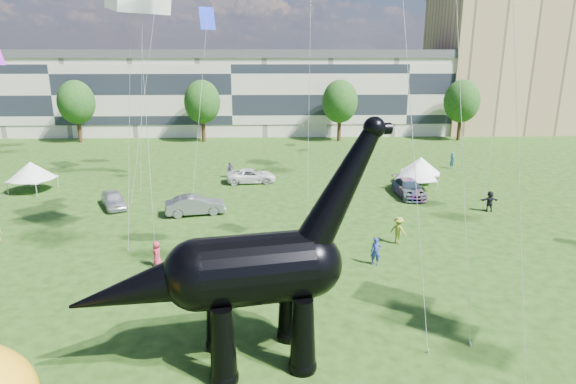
{
  "coord_description": "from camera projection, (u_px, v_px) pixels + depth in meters",
  "views": [
    {
      "loc": [
        -1.8,
        -17.72,
        12.36
      ],
      "look_at": [
        -0.99,
        8.0,
        5.0
      ],
      "focal_mm": 30.0,
      "sensor_mm": 36.0,
      "label": 1
    }
  ],
  "objects": [
    {
      "name": "ground",
      "position": [
        317.0,
        356.0,
        20.48
      ],
      "size": [
        220.0,
        220.0,
        0.0
      ],
      "primitive_type": "plane",
      "color": "#16330C",
      "rests_on": "ground"
    },
    {
      "name": "terrace_row",
      "position": [
        235.0,
        95.0,
        78.17
      ],
      "size": [
        78.0,
        11.0,
        12.0
      ],
      "primitive_type": "cube",
      "color": "beige",
      "rests_on": "ground"
    },
    {
      "name": "apartment_block",
      "position": [
        520.0,
        63.0,
        81.12
      ],
      "size": [
        28.0,
        18.0,
        22.0
      ],
      "primitive_type": "cube",
      "color": "tan",
      "rests_on": "ground"
    },
    {
      "name": "tree_far_left",
      "position": [
        76.0,
        99.0,
        68.77
      ],
      "size": [
        5.2,
        5.2,
        9.44
      ],
      "color": "#382314",
      "rests_on": "ground"
    },
    {
      "name": "tree_mid_left",
      "position": [
        202.0,
        98.0,
        69.32
      ],
      "size": [
        5.2,
        5.2,
        9.44
      ],
      "color": "#382314",
      "rests_on": "ground"
    },
    {
      "name": "tree_mid_right",
      "position": [
        340.0,
        98.0,
        69.92
      ],
      "size": [
        5.2,
        5.2,
        9.44
      ],
      "color": "#382314",
      "rests_on": "ground"
    },
    {
      "name": "tree_far_right",
      "position": [
        462.0,
        98.0,
        70.46
      ],
      "size": [
        5.2,
        5.2,
        9.44
      ],
      "color": "#382314",
      "rests_on": "ground"
    },
    {
      "name": "dinosaur_sculpture",
      "position": [
        244.0,
        274.0,
        19.14
      ],
      "size": [
        12.84,
        4.61,
        10.46
      ],
      "rotation": [
        0.0,
        0.0,
        0.2
      ],
      "color": "black",
      "rests_on": "ground"
    },
    {
      "name": "car_silver",
      "position": [
        114.0,
        199.0,
        40.22
      ],
      "size": [
        3.35,
        4.42,
        1.4
      ],
      "primitive_type": "imported",
      "rotation": [
        0.0,
        0.0,
        0.47
      ],
      "color": "silver",
      "rests_on": "ground"
    },
    {
      "name": "car_grey",
      "position": [
        195.0,
        205.0,
        38.46
      ],
      "size": [
        4.96,
        2.6,
        1.56
      ],
      "primitive_type": "imported",
      "rotation": [
        0.0,
        0.0,
        1.78
      ],
      "color": "slate",
      "rests_on": "ground"
    },
    {
      "name": "car_white",
      "position": [
        251.0,
        176.0,
        48.1
      ],
      "size": [
        5.18,
        2.81,
        1.38
      ],
      "primitive_type": "imported",
      "rotation": [
        0.0,
        0.0,
        1.68
      ],
      "color": "silver",
      "rests_on": "ground"
    },
    {
      "name": "car_dark",
      "position": [
        409.0,
        188.0,
        43.43
      ],
      "size": [
        2.3,
        5.22,
        1.49
      ],
      "primitive_type": "imported",
      "rotation": [
        0.0,
        0.0,
        0.04
      ],
      "color": "#595960",
      "rests_on": "ground"
    },
    {
      "name": "gazebo_near",
      "position": [
        416.0,
        171.0,
        45.25
      ],
      "size": [
        4.35,
        4.35,
        2.61
      ],
      "rotation": [
        0.0,
        0.0,
        0.18
      ],
      "color": "silver",
      "rests_on": "ground"
    },
    {
      "name": "gazebo_far",
      "position": [
        421.0,
        165.0,
        47.44
      ],
      "size": [
        3.91,
        3.91,
        2.67
      ],
      "rotation": [
        0.0,
        0.0,
        -0.02
      ],
      "color": "white",
      "rests_on": "ground"
    },
    {
      "name": "gazebo_left",
      "position": [
        31.0,
        171.0,
        44.65
      ],
      "size": [
        4.88,
        4.88,
        2.84
      ],
      "rotation": [
        0.0,
        0.0,
        -0.23
      ],
      "color": "white",
      "rests_on": "ground"
    },
    {
      "name": "visitors",
      "position": [
        281.0,
        220.0,
        34.63
      ],
      "size": [
        46.04,
        44.08,
        1.88
      ],
      "color": "gray",
      "rests_on": "ground"
    }
  ]
}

